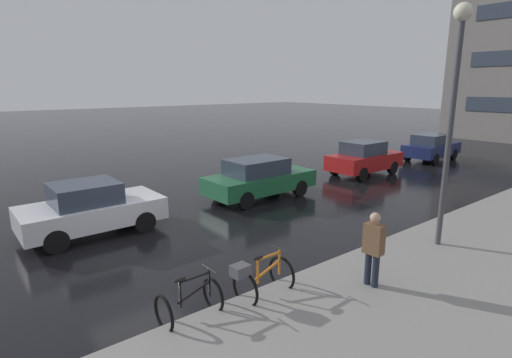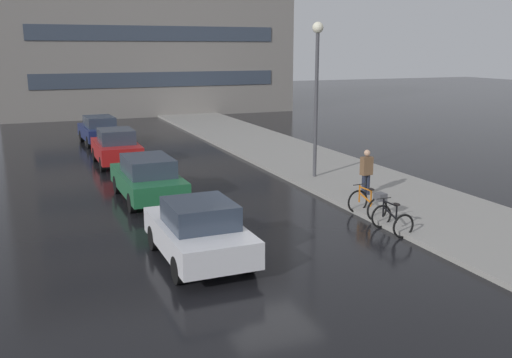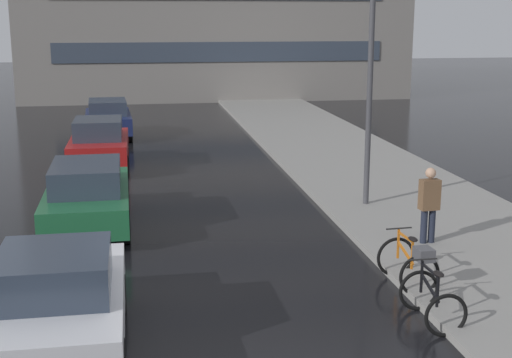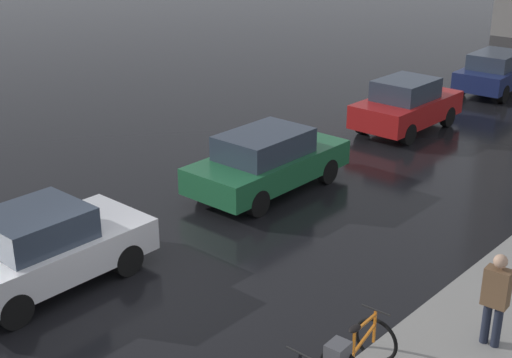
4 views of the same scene
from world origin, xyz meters
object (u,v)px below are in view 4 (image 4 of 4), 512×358
(car_white, at_px, (44,248))
(car_green, at_px, (267,161))
(car_red, at_px, (407,105))
(pedestrian, at_px, (495,298))
(bicycle_second, at_px, (355,352))
(car_navy, at_px, (496,72))

(car_white, height_order, car_green, car_white)
(car_white, xyz_separation_m, car_green, (0.03, 6.26, 0.02))
(car_green, bearing_deg, car_red, 90.45)
(car_white, bearing_deg, pedestrian, 26.57)
(bicycle_second, bearing_deg, car_white, -165.89)
(car_white, relative_size, car_navy, 0.99)
(pedestrian, bearing_deg, car_green, 159.26)
(bicycle_second, bearing_deg, car_navy, 108.59)
(car_green, distance_m, pedestrian, 7.60)
(car_green, xyz_separation_m, car_red, (-0.05, 6.60, 0.03))
(bicycle_second, relative_size, car_navy, 0.34)
(car_navy, bearing_deg, car_white, -90.09)
(pedestrian, bearing_deg, bicycle_second, -119.77)
(car_white, bearing_deg, car_navy, 89.91)
(bicycle_second, relative_size, pedestrian, 0.78)
(car_white, xyz_separation_m, pedestrian, (7.13, 3.57, 0.21))
(car_white, xyz_separation_m, car_navy, (0.03, 19.08, 0.02))
(car_navy, bearing_deg, car_green, -89.99)
(car_green, distance_m, car_navy, 12.83)
(bicycle_second, height_order, car_red, car_red)
(car_white, distance_m, car_navy, 19.08)
(car_navy, distance_m, pedestrian, 17.07)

